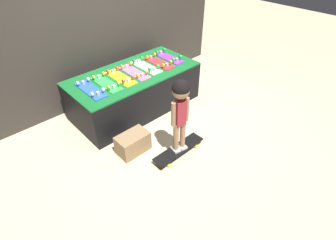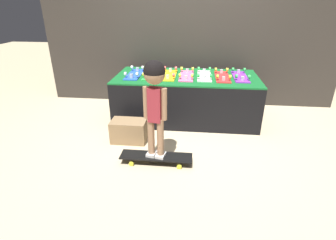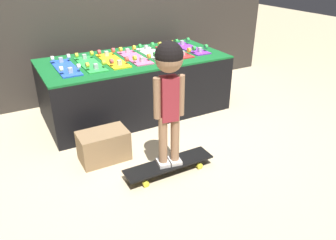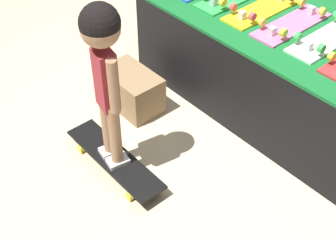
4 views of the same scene
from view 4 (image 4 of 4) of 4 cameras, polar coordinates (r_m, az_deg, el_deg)
name	(u,v)px [view 4 (image 4 of 4)]	position (r m, az deg, el deg)	size (l,w,h in m)	color
ground_plane	(226,136)	(3.18, 7.11, -1.98)	(16.00, 16.00, 0.00)	beige
display_rack	(285,66)	(3.33, 14.08, 6.37)	(2.04, 0.98, 0.65)	black
skateboard_yellow_on_rack	(262,8)	(3.26, 11.39, 13.19)	(0.19, 0.60, 0.09)	yellow
skateboard_pink_on_rack	(292,23)	(3.13, 14.85, 11.34)	(0.19, 0.60, 0.09)	pink
skateboard_white_on_rack	(328,38)	(3.04, 18.89, 9.49)	(0.19, 0.60, 0.09)	white
skateboard_on_floor	(115,159)	(2.92, -6.54, -4.77)	(0.79, 0.20, 0.09)	black
child	(104,59)	(2.44, -7.87, 7.40)	(0.25, 0.21, 1.04)	silver
storage_box	(132,90)	(3.33, -4.41, 3.68)	(0.43, 0.27, 0.28)	#8E704C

